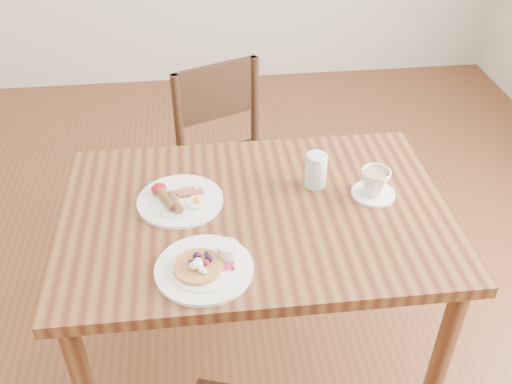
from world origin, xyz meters
The scene contains 7 objects.
ground centered at (0.00, 0.00, 0.00)m, with size 5.00×5.00×0.00m, color brown.
dining_table centered at (0.00, 0.00, 0.65)m, with size 1.20×0.80×0.75m.
chair_far centered at (-0.03, 0.66, 0.49)m, with size 0.55×0.55×0.88m.
pancake_plate centered at (-0.17, -0.24, 0.76)m, with size 0.27×0.27×0.06m.
breakfast_plate centered at (-0.24, 0.07, 0.76)m, with size 0.27×0.27×0.04m.
teacup_saucer centered at (0.38, 0.04, 0.79)m, with size 0.14×0.14×0.09m.
water_glass centered at (0.21, 0.11, 0.81)m, with size 0.07×0.07×0.11m, color silver.
Camera 1 is at (-0.16, -1.37, 1.86)m, focal length 40.00 mm.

